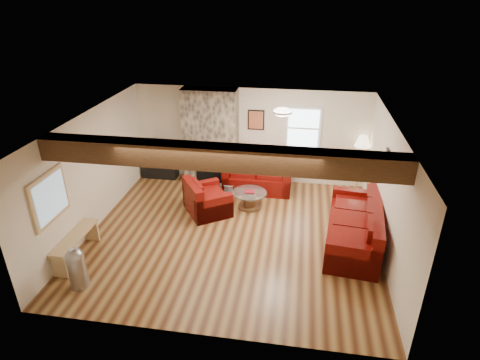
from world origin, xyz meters
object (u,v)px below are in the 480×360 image
object	(u,v)px
loveseat	(258,173)
television	(159,152)
coffee_table	(250,200)
floor_lamp	(362,144)
sofa_three	(354,223)
armchair_red	(207,196)
tv_cabinet	(161,169)

from	to	relation	value
loveseat	television	bearing A→B (deg)	173.64
coffee_table	floor_lamp	bearing A→B (deg)	25.31
sofa_three	floor_lamp	world-z (taller)	floor_lamp
sofa_three	television	distance (m)	5.50
loveseat	floor_lamp	distance (m)	2.67
sofa_three	television	xyz separation A→B (m)	(-4.93, 2.42, 0.26)
armchair_red	television	size ratio (longest dim) A/B	1.13
armchair_red	television	bearing A→B (deg)	11.72
loveseat	coffee_table	distance (m)	1.03
loveseat	television	distance (m)	2.76
television	floor_lamp	bearing A→B (deg)	-0.79
armchair_red	television	world-z (taller)	television
coffee_table	television	world-z (taller)	television
armchair_red	loveseat	bearing A→B (deg)	-70.49
tv_cabinet	floor_lamp	distance (m)	5.36
loveseat	television	world-z (taller)	television
armchair_red	coffee_table	world-z (taller)	armchair_red
coffee_table	tv_cabinet	bearing A→B (deg)	153.89
armchair_red	floor_lamp	world-z (taller)	floor_lamp
coffee_table	loveseat	bearing A→B (deg)	85.69
armchair_red	tv_cabinet	distance (m)	2.40
tv_cabinet	loveseat	bearing A→B (deg)	-6.27
loveseat	tv_cabinet	size ratio (longest dim) A/B	1.83
television	armchair_red	bearing A→B (deg)	-44.14
armchair_red	tv_cabinet	size ratio (longest dim) A/B	1.07
armchair_red	tv_cabinet	bearing A→B (deg)	11.72
tv_cabinet	sofa_three	bearing A→B (deg)	-26.11
armchair_red	tv_cabinet	xyz separation A→B (m)	(-1.72, 1.67, -0.17)
television	floor_lamp	distance (m)	5.28
loveseat	floor_lamp	size ratio (longest dim) A/B	1.13
loveseat	floor_lamp	xyz separation A→B (m)	(2.52, 0.23, 0.84)
coffee_table	floor_lamp	size ratio (longest dim) A/B	0.54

